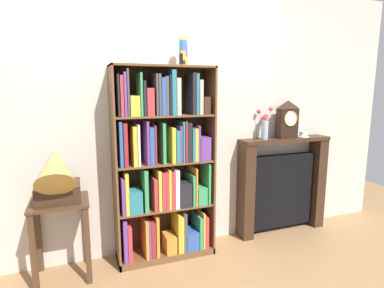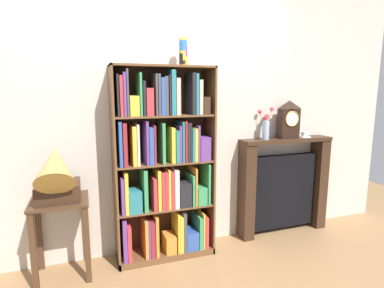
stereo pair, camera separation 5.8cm
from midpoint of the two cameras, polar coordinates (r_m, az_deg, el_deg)
ground_plane at (r=3.15m, az=-3.99°, el=-20.34°), size 7.99×6.40×0.02m
wall_back at (r=3.06m, az=-1.43°, el=4.73°), size 4.99×0.08×2.60m
bookshelf at (r=2.88m, az=-4.60°, el=-4.95°), size 0.91×0.32×1.79m
cup_stack at (r=2.88m, az=-1.02°, el=16.49°), size 0.08×0.07×0.24m
side_table_left at (r=2.89m, az=-22.44°, el=-13.20°), size 0.46×0.40×0.68m
gramophone at (r=2.67m, az=-23.15°, el=-5.20°), size 0.34×0.50×0.55m
fireplace_mantel at (r=3.62m, az=16.85°, el=-7.44°), size 1.05×0.20×1.07m
mantel_clock at (r=3.47m, az=17.85°, el=4.33°), size 0.22×0.12×0.40m
flower_vase at (r=3.33m, az=13.93°, el=3.33°), size 0.16×0.11×0.34m
teacup_with_saucer at (r=3.63m, az=20.45°, el=1.59°), size 0.14×0.14×0.06m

